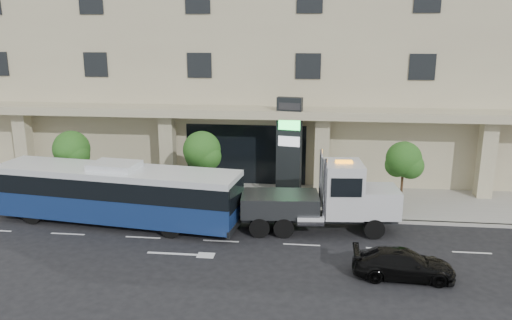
{
  "coord_description": "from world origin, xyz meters",
  "views": [
    {
      "loc": [
        4.33,
        -24.15,
        10.04
      ],
      "look_at": [
        1.36,
        2.0,
        3.31
      ],
      "focal_mm": 35.0,
      "sensor_mm": 36.0,
      "label": 1
    }
  ],
  "objects": [
    {
      "name": "ground",
      "position": [
        0.0,
        0.0,
        0.0
      ],
      "size": [
        120.0,
        120.0,
        0.0
      ],
      "primitive_type": "plane",
      "color": "black",
      "rests_on": "ground"
    },
    {
      "name": "tree_right",
      "position": [
        9.53,
        3.59,
        3.04
      ],
      "size": [
        2.1,
        2.0,
        4.04
      ],
      "color": "#422B19",
      "rests_on": "sidewalk"
    },
    {
      "name": "signage_pylon",
      "position": [
        2.98,
        5.86,
        3.26
      ],
      "size": [
        1.6,
        0.84,
        6.13
      ],
      "rotation": [
        0.0,
        0.0,
        -0.2
      ],
      "color": "black",
      "rests_on": "sidewalk"
    },
    {
      "name": "curb",
      "position": [
        0.0,
        2.0,
        0.07
      ],
      "size": [
        120.0,
        0.3,
        0.15
      ],
      "primitive_type": "cube",
      "color": "gray",
      "rests_on": "ground"
    },
    {
      "name": "tow_truck",
      "position": [
        5.2,
        0.47,
        1.71
      ],
      "size": [
        9.15,
        2.87,
        4.15
      ],
      "rotation": [
        0.0,
        0.0,
        0.08
      ],
      "color": "#2D3033",
      "rests_on": "ground"
    },
    {
      "name": "tree_left",
      "position": [
        -9.97,
        3.59,
        3.11
      ],
      "size": [
        2.27,
        2.2,
        4.22
      ],
      "color": "#422B19",
      "rests_on": "sidewalk"
    },
    {
      "name": "convention_center",
      "position": [
        -0.0,
        15.42,
        9.97
      ],
      "size": [
        60.0,
        17.6,
        20.0
      ],
      "color": "tan",
      "rests_on": "ground"
    },
    {
      "name": "city_bus",
      "position": [
        -5.98,
        0.28,
        1.73
      ],
      "size": [
        13.67,
        4.51,
        3.4
      ],
      "rotation": [
        0.0,
        0.0,
        -0.13
      ],
      "color": "black",
      "rests_on": "ground"
    },
    {
      "name": "sidewalk",
      "position": [
        0.0,
        5.0,
        0.07
      ],
      "size": [
        120.0,
        6.0,
        0.15
      ],
      "primitive_type": "cube",
      "color": "gray",
      "rests_on": "ground"
    },
    {
      "name": "tree_mid",
      "position": [
        -1.97,
        3.59,
        3.26
      ],
      "size": [
        2.28,
        2.2,
        4.38
      ],
      "color": "#422B19",
      "rests_on": "sidewalk"
    },
    {
      "name": "black_sedan",
      "position": [
        8.32,
        -4.35,
        0.61
      ],
      "size": [
        4.27,
        1.82,
        1.23
      ],
      "primitive_type": "imported",
      "rotation": [
        0.0,
        0.0,
        1.55
      ],
      "color": "black",
      "rests_on": "ground"
    }
  ]
}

